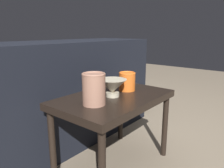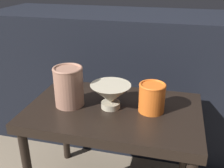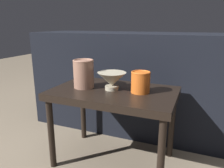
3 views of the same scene
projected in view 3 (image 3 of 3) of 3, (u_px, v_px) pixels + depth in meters
name	position (u px, v px, depth m)	size (l,w,h in m)	color
ground_plane	(114.00, 160.00, 1.35)	(8.00, 8.00, 0.00)	#7F705B
table	(114.00, 99.00, 1.25)	(0.69, 0.44, 0.46)	black
couch_backdrop	(138.00, 82.00, 1.72)	(1.64, 0.50, 0.75)	black
bowl	(112.00, 80.00, 1.22)	(0.16, 0.16, 0.10)	#B2A88E
vase_textured_left	(84.00, 73.00, 1.26)	(0.12, 0.12, 0.16)	#996B56
vase_colorful_right	(141.00, 82.00, 1.17)	(0.10, 0.10, 0.12)	orange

